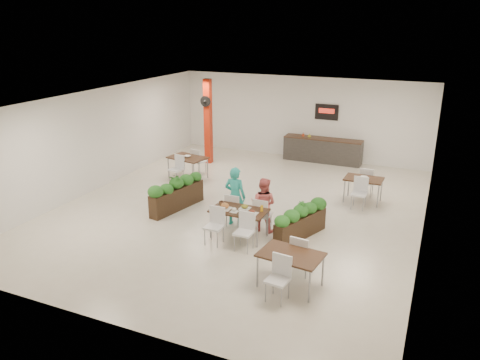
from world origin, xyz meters
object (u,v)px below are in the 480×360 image
at_px(red_column, 208,121).
at_px(diner_man, 235,196).
at_px(service_counter, 323,149).
at_px(planter_left, 177,192).
at_px(side_table_c, 291,259).
at_px(diner_woman, 263,204).
at_px(side_table_a, 188,160).
at_px(side_table_b, 364,182).
at_px(main_table, 239,214).
at_px(planter_right, 301,220).

bearing_deg(red_column, diner_man, -55.85).
distance_m(service_counter, planter_left, 6.96).
bearing_deg(side_table_c, diner_woman, 129.16).
distance_m(red_column, side_table_a, 2.19).
height_order(red_column, side_table_b, red_column).
distance_m(main_table, side_table_b, 4.48).
bearing_deg(diner_man, main_table, 121.74).
xyz_separation_m(side_table_a, side_table_b, (5.99, 0.13, -0.01)).
bearing_deg(side_table_a, planter_left, -55.48).
height_order(red_column, main_table, red_column).
relative_size(diner_man, planter_left, 0.80).
height_order(red_column, planter_right, red_column).
bearing_deg(diner_woman, side_table_b, -122.50).
xyz_separation_m(side_table_b, side_table_c, (-0.54, -5.46, 0.01)).
bearing_deg(planter_right, diner_woman, 176.44).
xyz_separation_m(planter_right, side_table_a, (-4.98, 3.04, 0.14)).
xyz_separation_m(planter_left, side_table_b, (4.85, 2.76, 0.10)).
distance_m(diner_woman, planter_right, 1.06).
xyz_separation_m(main_table, planter_right, (1.44, 0.59, -0.14)).
bearing_deg(side_table_b, side_table_a, -177.54).
bearing_deg(side_table_c, diner_man, 140.97).
xyz_separation_m(diner_woman, planter_right, (1.04, -0.06, -0.23)).
relative_size(red_column, side_table_c, 1.93).
height_order(main_table, side_table_c, same).
relative_size(service_counter, side_table_c, 1.81).
bearing_deg(planter_left, planter_right, -5.99).
bearing_deg(service_counter, diner_man, -95.68).
bearing_deg(planter_left, main_table, -22.52).
xyz_separation_m(service_counter, planter_left, (-2.68, -6.43, 0.03)).
relative_size(red_column, side_table_b, 1.96).
xyz_separation_m(diner_man, side_table_c, (2.30, -2.36, -0.18)).
relative_size(red_column, diner_woman, 2.22).
bearing_deg(planter_left, diner_man, -9.58).
bearing_deg(side_table_a, side_table_c, -33.24).
distance_m(red_column, service_counter, 4.56).
xyz_separation_m(service_counter, main_table, (-0.28, -7.42, 0.14)).
relative_size(diner_woman, side_table_b, 0.88).
relative_size(main_table, planter_right, 0.92).
bearing_deg(main_table, planter_left, 157.48).
height_order(diner_man, planter_left, diner_man).
xyz_separation_m(service_counter, diner_man, (-0.67, -6.77, 0.32)).
xyz_separation_m(red_column, diner_woman, (4.13, -4.90, -0.92)).
bearing_deg(diner_man, red_column, -54.91).
relative_size(diner_man, diner_woman, 1.13).
xyz_separation_m(diner_woman, side_table_a, (-3.94, 2.97, -0.08)).
distance_m(red_column, diner_woman, 6.47).
height_order(red_column, planter_left, red_column).
bearing_deg(diner_man, service_counter, -94.74).
distance_m(planter_left, side_table_c, 5.08).
bearing_deg(side_table_c, planter_right, 108.18).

